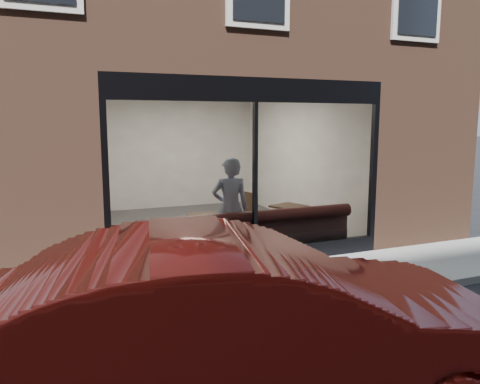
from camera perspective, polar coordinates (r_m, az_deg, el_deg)
name	(u,v)px	position (r m, az deg, el deg)	size (l,w,h in m)	color
ground	(317,309)	(6.55, 9.37, -13.85)	(120.00, 120.00, 0.00)	black
sidewalk_near	(282,284)	(7.35, 5.20, -11.14)	(40.00, 2.00, 0.01)	gray
kerb_near	(319,306)	(6.48, 9.62, -13.51)	(40.00, 0.10, 0.12)	gray
host_building_pier_left	(26,156)	(13.16, -24.65, 4.01)	(2.50, 12.00, 3.20)	brown
host_building_pier_right	(286,149)	(14.88, 5.66, 5.22)	(2.50, 12.00, 3.20)	brown
host_building_backfill	(149,147)	(16.46, -11.07, 5.43)	(5.00, 6.00, 3.20)	brown
cafe_floor	(203,228)	(10.91, -4.57, -4.45)	(6.00, 6.00, 0.00)	#2D2D30
cafe_ceiling	(201,89)	(10.64, -4.78, 12.41)	(6.00, 6.00, 0.00)	white
cafe_wall_back	(170,152)	(13.53, -8.55, 4.82)	(5.00, 5.00, 0.00)	beige
cafe_wall_left	(87,164)	(10.19, -18.16, 3.22)	(6.00, 6.00, 0.00)	beige
cafe_wall_right	(298,157)	(11.66, 7.10, 4.23)	(6.00, 6.00, 0.00)	beige
storefront_kick	(255,257)	(8.20, 1.80, -7.93)	(5.00, 0.10, 0.30)	black
storefront_header	(255,90)	(7.88, 1.90, 12.36)	(5.00, 0.10, 0.40)	black
storefront_mullion	(255,177)	(7.92, 1.85, 1.83)	(0.06, 0.10, 2.50)	black
storefront_glass	(256,177)	(7.89, 1.93, 1.80)	(4.80, 4.80, 0.00)	white
banquette	(246,247)	(8.54, 0.69, -6.73)	(4.00, 0.55, 0.45)	black
person	(230,208)	(8.49, -1.19, -1.98)	(0.67, 0.44, 1.85)	#8B9DBD
cafe_table_left	(202,216)	(8.75, -4.66, -2.91)	(0.54, 0.54, 0.03)	black
cafe_table_right	(289,206)	(9.72, 5.99, -1.75)	(0.61, 0.61, 0.04)	black
cafe_chair_right	(244,226)	(10.17, 0.44, -4.11)	(0.46, 0.46, 0.04)	black
wall_poster	(93,165)	(9.28, -17.50, 3.15)	(0.02, 0.58, 0.78)	white
parked_car	(244,333)	(3.95, 0.44, -16.78)	(1.70, 4.86, 1.60)	maroon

